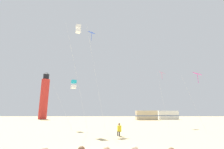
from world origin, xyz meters
name	(u,v)px	position (x,y,z in m)	size (l,w,h in m)	color
kite_flyer_standing	(119,129)	(0.96, 7.98, 0.61)	(0.39, 0.54, 1.16)	yellow
kite_box_white	(78,29)	(-4.37, 12.85, 13.36)	(3.18, 2.38, 13.97)	silver
kite_diamond_blue	(92,37)	(-2.44, 12.84, 12.21)	(2.67, 2.67, 13.08)	silver
kite_diamond_rainbow	(162,75)	(8.50, 18.44, 8.22)	(1.43, 1.43, 8.76)	silver
kite_box_cyan	(74,84)	(-4.90, 14.19, 5.85)	(3.37, 2.98, 6.43)	silver
kite_diamond_magenta	(197,76)	(11.02, 12.36, 6.64)	(2.38, 2.49, 7.09)	silver
lighthouse_distant	(44,96)	(-23.77, 50.48, 7.84)	(2.80, 2.80, 16.80)	red
rv_van_tan	(146,115)	(10.85, 43.80, 1.39)	(6.59, 2.78, 2.80)	#C6B28C
rv_van_white	(168,115)	(18.70, 47.70, 1.39)	(6.51, 2.53, 2.80)	white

